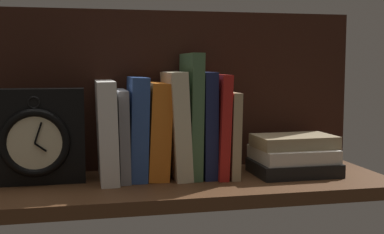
% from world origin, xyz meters
% --- Properties ---
extents(ground_plane, '(0.86, 0.27, 0.03)m').
position_xyz_m(ground_plane, '(0.00, 0.00, -0.01)').
color(ground_plane, '#4C2D19').
extents(back_panel, '(0.86, 0.01, 0.34)m').
position_xyz_m(back_panel, '(0.00, 0.13, 0.17)').
color(back_panel, black).
rests_on(back_panel, ground_plane).
extents(book_white_catcher, '(0.04, 0.16, 0.20)m').
position_xyz_m(book_white_catcher, '(-0.13, 0.04, 0.10)').
color(book_white_catcher, silver).
rests_on(book_white_catcher, ground_plane).
extents(book_gray_chess, '(0.02, 0.13, 0.18)m').
position_xyz_m(book_gray_chess, '(-0.10, 0.04, 0.09)').
color(book_gray_chess, gray).
rests_on(book_gray_chess, ground_plane).
extents(book_blue_modern, '(0.04, 0.12, 0.20)m').
position_xyz_m(book_blue_modern, '(-0.07, 0.04, 0.10)').
color(book_blue_modern, '#2D4C8E').
rests_on(book_blue_modern, ground_plane).
extents(book_orange_pandolfini, '(0.05, 0.12, 0.19)m').
position_xyz_m(book_orange_pandolfini, '(-0.03, 0.04, 0.10)').
color(book_orange_pandolfini, orange).
rests_on(book_orange_pandolfini, ground_plane).
extents(book_cream_twain, '(0.04, 0.15, 0.21)m').
position_xyz_m(book_cream_twain, '(0.01, 0.04, 0.11)').
color(book_cream_twain, beige).
rests_on(book_cream_twain, ground_plane).
extents(book_green_romantic, '(0.03, 0.14, 0.25)m').
position_xyz_m(book_green_romantic, '(0.04, 0.04, 0.12)').
color(book_green_romantic, '#476B44').
rests_on(book_green_romantic, ground_plane).
extents(book_navy_bierce, '(0.03, 0.13, 0.21)m').
position_xyz_m(book_navy_bierce, '(0.07, 0.04, 0.11)').
color(book_navy_bierce, '#192147').
rests_on(book_navy_bierce, ground_plane).
extents(book_red_requiem, '(0.03, 0.16, 0.21)m').
position_xyz_m(book_red_requiem, '(0.10, 0.04, 0.10)').
color(book_red_requiem, red).
rests_on(book_red_requiem, ground_plane).
extents(book_tan_shortstories, '(0.02, 0.16, 0.17)m').
position_xyz_m(book_tan_shortstories, '(0.12, 0.04, 0.09)').
color(book_tan_shortstories, tan).
rests_on(book_tan_shortstories, ground_plane).
extents(framed_clock, '(0.18, 0.06, 0.18)m').
position_xyz_m(framed_clock, '(-0.26, 0.04, 0.09)').
color(framed_clock, black).
rests_on(framed_clock, ground_plane).
extents(book_stack_side, '(0.17, 0.14, 0.08)m').
position_xyz_m(book_stack_side, '(0.25, 0.01, 0.04)').
color(book_stack_side, black).
rests_on(book_stack_side, ground_plane).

